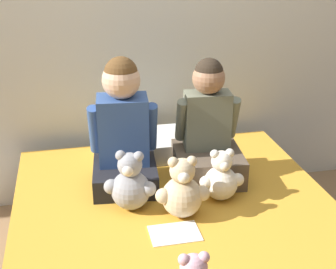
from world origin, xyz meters
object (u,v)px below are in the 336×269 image
Objects in this scene: teddy_bear_between_children at (182,191)px; teddy_bear_held_by_right_child at (221,178)px; bed at (186,267)px; pillow_at_headboard at (154,145)px; sign_card at (175,233)px; teddy_bear_held_by_left_child at (130,185)px; child_on_left at (123,131)px; child_on_right at (208,134)px.

teddy_bear_held_by_right_child is at bearing 29.83° from teddy_bear_between_children.
bed is at bearing -134.57° from teddy_bear_held_by_right_child.
sign_card is (-0.06, -0.78, -0.05)m from pillow_at_headboard.
teddy_bear_held_by_left_child is 0.58m from pillow_at_headboard.
teddy_bear_held_by_right_child is at bearing 43.28° from bed.
child_on_right is at bearing 4.51° from child_on_left.
child_on_right is at bearing 59.58° from sign_card.
child_on_left reaches higher than teddy_bear_between_children.
child_on_right reaches higher than bed.
pillow_at_headboard is (-0.22, 0.54, -0.05)m from teddy_bear_held_by_right_child.
pillow_at_headboard is at bearing 131.79° from child_on_right.
teddy_bear_held_by_left_child is at bearing 157.37° from teddy_bear_between_children.
teddy_bear_held_by_left_child is 0.31m from sign_card.
pillow_at_headboard is at bearing 90.00° from bed.
bed is 0.66m from child_on_right.
child_on_right is 0.42m from teddy_bear_between_children.
teddy_bear_between_children is at bearing -53.53° from child_on_left.
child_on_left reaches higher than child_on_right.
teddy_bear_held_by_left_child is 1.12× the size of teddy_bear_held_by_right_child.
bed is 0.70m from child_on_left.
teddy_bear_between_children is at bearing 86.78° from bed.
bed is 2.92× the size of child_on_left.
bed is at bearing 25.95° from sign_card.
teddy_bear_between_children reaches higher than sign_card.
child_on_right is 0.41m from pillow_at_headboard.
bed is at bearing -60.35° from child_on_left.
child_on_right is (0.42, -0.01, -0.05)m from child_on_left.
teddy_bear_held_by_right_child is (0.22, 0.21, 0.31)m from bed.
teddy_bear_held_by_right_child is at bearing -68.10° from pillow_at_headboard.
teddy_bear_held_by_left_child is 0.24m from teddy_bear_between_children.
teddy_bear_held_by_left_child is 0.60× the size of pillow_at_headboard.
bed is 0.79m from pillow_at_headboard.
teddy_bear_between_children is (0.21, -0.11, 0.00)m from teddy_bear_held_by_left_child.
child_on_left is 2.23× the size of teddy_bear_between_children.
pillow_at_headboard is at bearing 61.00° from child_on_left.
bed is at bearing -110.71° from child_on_right.
child_on_right is at bearing -53.82° from pillow_at_headboard.
teddy_bear_held_by_right_child reaches higher than bed.
child_on_right reaches higher than pillow_at_headboard.
sign_card is at bearing -94.26° from pillow_at_headboard.
child_on_left is 1.05× the size of child_on_right.
child_on_left is 0.43m from child_on_right.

